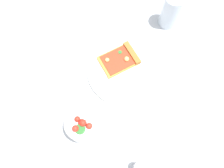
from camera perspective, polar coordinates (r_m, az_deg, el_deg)
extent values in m
plane|color=silver|center=(0.79, 4.63, 2.25)|extent=(2.40, 2.40, 0.00)
cylinder|color=white|center=(0.79, 3.21, 3.45)|extent=(0.27, 0.27, 0.01)
cube|color=gold|center=(0.80, 1.73, 6.24)|extent=(0.11, 0.14, 0.01)
cube|color=#A36B2D|center=(0.81, 5.23, 8.05)|extent=(0.10, 0.03, 0.02)
cube|color=red|center=(0.79, 1.74, 6.42)|extent=(0.10, 0.12, 0.00)
sphere|color=#EAD172|center=(0.79, -1.27, 6.30)|extent=(0.02, 0.02, 0.02)
cylinder|color=#2D722D|center=(0.80, 2.29, 8.37)|extent=(0.01, 0.01, 0.00)
sphere|color=#EAD172|center=(0.79, 3.84, 6.54)|extent=(0.02, 0.02, 0.02)
cylinder|color=white|center=(0.71, -7.56, -10.57)|extent=(0.11, 0.11, 0.07)
torus|color=white|center=(0.67, -7.94, -10.01)|extent=(0.11, 0.11, 0.01)
sphere|color=red|center=(0.67, -5.98, -10.89)|extent=(0.02, 0.02, 0.02)
sphere|color=red|center=(0.67, -7.60, -10.06)|extent=(0.02, 0.02, 0.02)
sphere|color=red|center=(0.67, -7.89, -9.96)|extent=(0.02, 0.02, 0.02)
sphere|color=red|center=(0.67, -9.58, -11.41)|extent=(0.02, 0.02, 0.02)
sphere|color=red|center=(0.67, -9.07, -9.03)|extent=(0.02, 0.02, 0.02)
cylinder|color=#2D722D|center=(0.67, -8.36, -11.61)|extent=(0.04, 0.04, 0.01)
cylinder|color=silver|center=(0.88, 15.19, 17.94)|extent=(0.07, 0.07, 0.14)
cylinder|color=black|center=(0.89, 15.09, 17.70)|extent=(0.06, 0.06, 0.12)
cube|color=white|center=(0.85, 17.02, 19.69)|extent=(0.02, 0.02, 0.02)
cube|color=white|center=(0.86, 16.73, 20.26)|extent=(0.03, 0.03, 0.02)
cube|color=silver|center=(0.84, -17.49, 4.04)|extent=(0.16, 0.14, 0.00)
cylinder|color=silver|center=(0.70, 6.98, -21.01)|extent=(0.03, 0.03, 0.06)
cone|color=silver|center=(0.67, 7.33, -20.99)|extent=(0.03, 0.03, 0.01)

